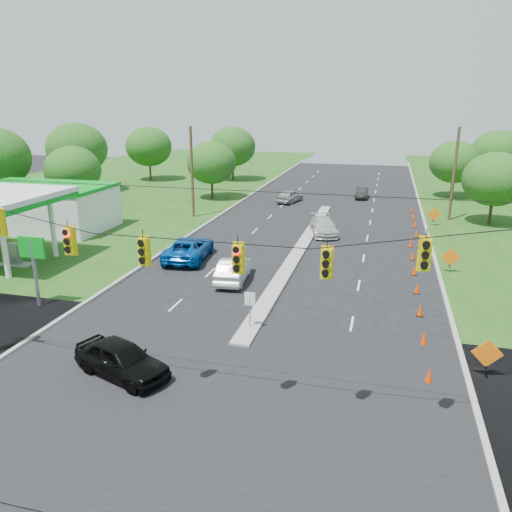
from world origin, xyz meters
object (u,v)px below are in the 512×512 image
(black_sedan, at_px, (122,359))
(gas_station, at_px, (33,205))
(blue_pickup, at_px, (189,248))
(white_sedan, at_px, (234,269))

(black_sedan, bearing_deg, gas_station, 64.87)
(gas_station, xyz_separation_m, blue_pickup, (16.06, -3.69, -1.74))
(white_sedan, bearing_deg, gas_station, -24.52)
(gas_station, relative_size, black_sedan, 4.31)
(blue_pickup, bearing_deg, black_sedan, 95.87)
(gas_station, relative_size, white_sedan, 4.20)
(white_sedan, bearing_deg, black_sedan, 80.05)
(gas_station, relative_size, blue_pickup, 3.27)
(gas_station, distance_m, blue_pickup, 16.57)
(black_sedan, xyz_separation_m, white_sedan, (1.11, 12.54, -0.01))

